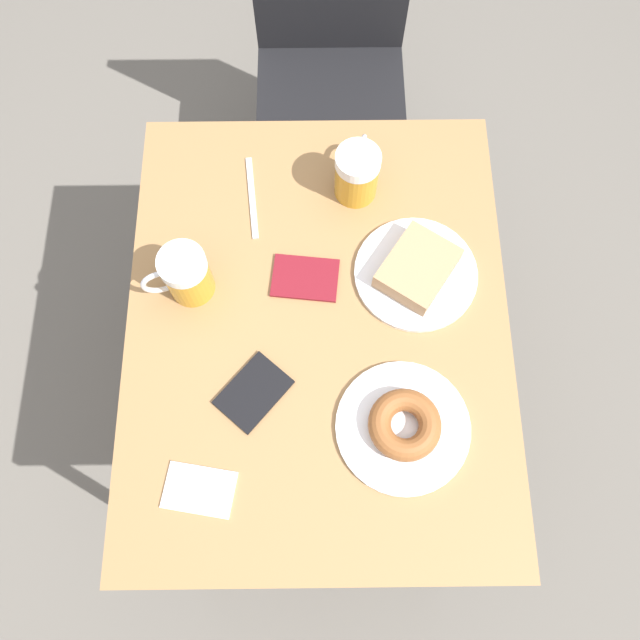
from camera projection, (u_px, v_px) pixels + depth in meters
The scene contains 11 objects.
ground_plane at pixel (320, 404), 1.85m from camera, with size 8.00×8.00×0.00m, color #666059.
table at pixel (320, 335), 1.23m from camera, with size 0.72×0.91×0.72m.
chair at pixel (332, 54), 1.65m from camera, with size 0.40×0.40×0.82m.
plate_with_cake at pixel (419, 271), 1.18m from camera, with size 0.24×0.24×0.05m.
plate_with_donut at pixel (406, 426), 1.08m from camera, with size 0.24×0.24×0.05m.
beer_mug_left at pixel (188, 275), 1.14m from camera, with size 0.13×0.09×0.12m.
beer_mug_center at pixel (359, 173), 1.21m from camera, with size 0.09×0.13×0.12m.
napkin_folded at pixel (202, 490), 1.06m from camera, with size 0.13×0.10×0.00m.
fork at pixel (254, 197), 1.26m from camera, with size 0.03×0.19×0.00m.
passport_near_edge at pixel (307, 278), 1.19m from camera, with size 0.13×0.10×0.01m.
passport_far_edge at pixel (256, 392), 1.12m from camera, with size 0.15×0.15×0.01m.
Camera 1 is at (-0.00, -0.39, 1.82)m, focal length 35.00 mm.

